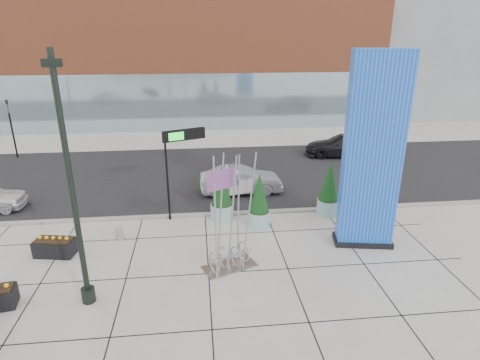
{
  "coord_description": "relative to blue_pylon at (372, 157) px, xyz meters",
  "views": [
    {
      "loc": [
        0.79,
        -13.76,
        8.45
      ],
      "look_at": [
        2.5,
        2.0,
        2.54
      ],
      "focal_mm": 30.0,
      "sensor_mm": 36.0,
      "label": 1
    }
  ],
  "objects": [
    {
      "name": "lamp_post",
      "position": [
        -10.58,
        -2.81,
        -0.51
      ],
      "size": [
        0.52,
        0.44,
        8.06
      ],
      "rotation": [
        0.0,
        0.0,
        0.07
      ],
      "color": "black",
      "rests_on": "ground"
    },
    {
      "name": "box_planter_north",
      "position": [
        -12.62,
        0.37,
        -3.42
      ],
      "size": [
        1.64,
        1.02,
        0.84
      ],
      "rotation": [
        0.0,
        0.0,
        -0.18
      ],
      "color": "black",
      "rests_on": "ground"
    },
    {
      "name": "concrete_bollard",
      "position": [
        -10.27,
        1.37,
        -3.5
      ],
      "size": [
        0.32,
        0.32,
        0.62
      ],
      "primitive_type": "cylinder",
      "color": "gray",
      "rests_on": "ground"
    },
    {
      "name": "car_silver_mid",
      "position": [
        -4.51,
        6.09,
        -3.07
      ],
      "size": [
        4.48,
        1.66,
        1.46
      ],
      "primitive_type": "imported",
      "rotation": [
        0.0,
        0.0,
        1.6
      ],
      "color": "#919398",
      "rests_on": "ground"
    },
    {
      "name": "car_dark_east",
      "position": [
        3.53,
        12.3,
        -3.03
      ],
      "size": [
        5.59,
        2.97,
        1.54
      ],
      "primitive_type": "imported",
      "rotation": [
        0.0,
        0.0,
        -1.73
      ],
      "color": "black",
      "rests_on": "ground"
    },
    {
      "name": "curb_edge",
      "position": [
        -7.56,
        3.37,
        -3.74
      ],
      "size": [
        80.0,
        0.3,
        0.12
      ],
      "primitive_type": "cube",
      "color": "gray",
      "rests_on": "ground"
    },
    {
      "name": "blue_pylon",
      "position": [
        0.0,
        0.0,
        0.0
      ],
      "size": [
        2.51,
        1.45,
        7.87
      ],
      "rotation": [
        0.0,
        0.0,
        -0.18
      ],
      "color": "blue",
      "rests_on": "ground"
    },
    {
      "name": "round_planter_mid",
      "position": [
        -4.12,
        2.07,
        -2.59
      ],
      "size": [
        1.02,
        1.02,
        2.56
      ],
      "color": "#87B6B4",
      "rests_on": "ground"
    },
    {
      "name": "round_planter_west",
      "position": [
        -5.76,
        2.97,
        -2.53
      ],
      "size": [
        1.08,
        1.08,
        2.7
      ],
      "color": "#87B6B4",
      "rests_on": "ground"
    },
    {
      "name": "overhead_street_sign",
      "position": [
        -7.51,
        3.17,
        -0.13
      ],
      "size": [
        1.94,
        0.92,
        4.28
      ],
      "rotation": [
        0.0,
        0.0,
        0.38
      ],
      "color": "black",
      "rests_on": "ground"
    },
    {
      "name": "tower_podium",
      "position": [
        -6.56,
        26.37,
        1.7
      ],
      "size": [
        34.0,
        10.0,
        11.0
      ],
      "primitive_type": "cube",
      "color": "#AE5332",
      "rests_on": "ground"
    },
    {
      "name": "traffic_signal",
      "position": [
        -19.56,
        14.37,
        -1.5
      ],
      "size": [
        0.15,
        0.18,
        4.1
      ],
      "color": "black",
      "rests_on": "ground"
    },
    {
      "name": "tower_glass_front",
      "position": [
        -6.56,
        21.57,
        -1.3
      ],
      "size": [
        34.0,
        0.6,
        5.0
      ],
      "primitive_type": "cube",
      "color": "#8CA5B2",
      "rests_on": "ground"
    },
    {
      "name": "street_asphalt",
      "position": [
        -7.56,
        9.37,
        -3.79
      ],
      "size": [
        80.0,
        12.0,
        0.02
      ],
      "primitive_type": "cube",
      "color": "black",
      "rests_on": "ground"
    },
    {
      "name": "public_art_sculpture",
      "position": [
        -5.74,
        -1.26,
        -2.62
      ],
      "size": [
        2.22,
        1.69,
        4.51
      ],
      "rotation": [
        0.0,
        0.0,
        0.4
      ],
      "color": "#A8AAAD",
      "rests_on": "ground"
    },
    {
      "name": "ground",
      "position": [
        -7.56,
        -0.63,
        -3.8
      ],
      "size": [
        160.0,
        160.0,
        0.0
      ],
      "primitive_type": "plane",
      "color": "#9E9991",
      "rests_on": "ground"
    },
    {
      "name": "building_grey_parking",
      "position": [
        18.44,
        31.37,
        5.2
      ],
      "size": [
        20.0,
        18.0,
        18.0
      ],
      "primitive_type": "cube",
      "color": "slate",
      "rests_on": "ground"
    },
    {
      "name": "round_planter_east",
      "position": [
        -0.56,
        2.97,
        -2.53
      ],
      "size": [
        1.08,
        1.08,
        2.69
      ],
      "color": "#87B6B4",
      "rests_on": "ground"
    }
  ]
}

